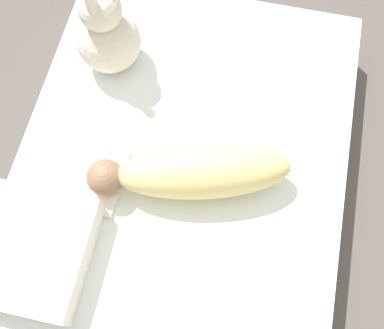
{
  "coord_description": "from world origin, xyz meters",
  "views": [
    {
      "loc": [
        0.47,
        0.14,
        1.44
      ],
      "look_at": [
        0.02,
        0.04,
        0.25
      ],
      "focal_mm": 42.0,
      "sensor_mm": 36.0,
      "label": 1
    }
  ],
  "objects": [
    {
      "name": "bunny_plush",
      "position": [
        -0.3,
        -0.29,
        0.33
      ],
      "size": [
        0.2,
        0.2,
        0.35
      ],
      "color": "beige",
      "rests_on": "bed_mattress"
    },
    {
      "name": "pillow",
      "position": [
        0.35,
        -0.37,
        0.25
      ],
      "size": [
        0.32,
        0.38,
        0.1
      ],
      "color": "white",
      "rests_on": "bed_mattress"
    },
    {
      "name": "swaddled_baby",
      "position": [
        0.06,
        0.05,
        0.28
      ],
      "size": [
        0.28,
        0.57,
        0.16
      ],
      "rotation": [
        0.0,
        0.0,
        4.98
      ],
      "color": "#EFDB7F",
      "rests_on": "bed_mattress"
    },
    {
      "name": "burp_cloth",
      "position": [
        0.11,
        -0.23,
        0.21
      ],
      "size": [
        0.21,
        0.15,
        0.02
      ],
      "color": "white",
      "rests_on": "bed_mattress"
    },
    {
      "name": "ground_plane",
      "position": [
        0.0,
        0.0,
        0.0
      ],
      "size": [
        12.0,
        12.0,
        0.0
      ],
      "primitive_type": "plane",
      "color": "#514C47"
    },
    {
      "name": "bed_mattress",
      "position": [
        0.0,
        0.0,
        0.1
      ],
      "size": [
        1.27,
        0.97,
        0.2
      ],
      "color": "white",
      "rests_on": "ground_plane"
    }
  ]
}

